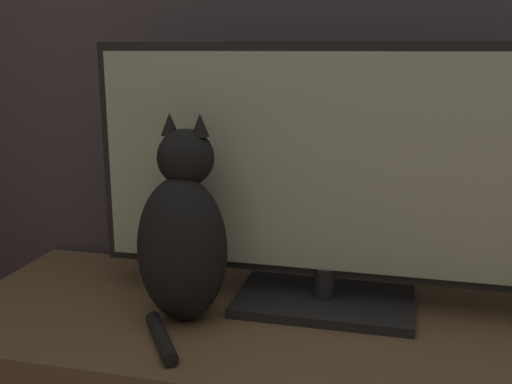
{
  "coord_description": "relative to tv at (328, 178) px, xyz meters",
  "views": [
    {
      "loc": [
        0.17,
        -0.21,
        1.06
      ],
      "look_at": [
        -0.11,
        0.93,
        0.78
      ],
      "focal_mm": 42.0,
      "sensor_mm": 36.0,
      "label": 1
    }
  ],
  "objects": [
    {
      "name": "tv",
      "position": [
        0.0,
        0.0,
        0.0
      ],
      "size": [
        1.0,
        0.23,
        0.55
      ],
      "color": "black",
      "rests_on": "tv_stand"
    },
    {
      "name": "cat",
      "position": [
        -0.27,
        -0.13,
        -0.11
      ],
      "size": [
        0.18,
        0.29,
        0.42
      ],
      "rotation": [
        0.0,
        0.0,
        -0.01
      ],
      "color": "black",
      "rests_on": "tv_stand"
    }
  ]
}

